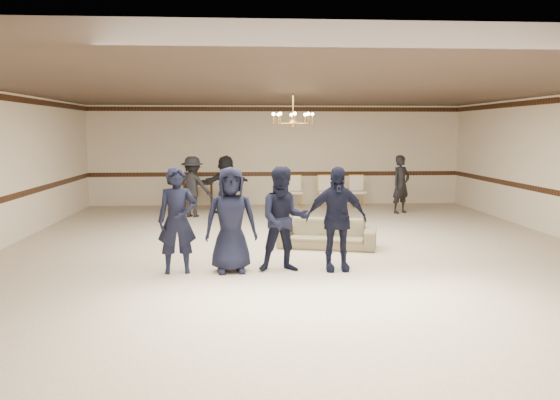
{
  "coord_description": "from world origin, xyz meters",
  "views": [
    {
      "loc": [
        -1.1,
        -11.15,
        2.4
      ],
      "look_at": [
        -0.38,
        -0.5,
        1.08
      ],
      "focal_mm": 36.0,
      "sensor_mm": 36.0,
      "label": 1
    }
  ],
  "objects_px": {
    "settee": "(327,234)",
    "banquet_chair_mid": "(326,192)",
    "chandelier": "(293,108)",
    "boy_b": "(231,220)",
    "boy_a": "(177,220)",
    "banquet_chair_left": "(294,192)",
    "adult_left": "(193,187)",
    "adult_mid": "(226,184)",
    "console_table": "(198,195)",
    "boy_c": "(284,219)",
    "banquet_chair_right": "(358,192)",
    "boy_d": "(336,219)",
    "adult_right": "(401,184)"
  },
  "relations": [
    {
      "from": "banquet_chair_mid",
      "to": "banquet_chair_right",
      "type": "xyz_separation_m",
      "value": [
        1.0,
        0.0,
        0.0
      ]
    },
    {
      "from": "adult_mid",
      "to": "banquet_chair_mid",
      "type": "relative_size",
      "value": 1.72
    },
    {
      "from": "banquet_chair_left",
      "to": "banquet_chair_mid",
      "type": "distance_m",
      "value": 1.0
    },
    {
      "from": "adult_left",
      "to": "console_table",
      "type": "xyz_separation_m",
      "value": [
        0.01,
        1.86,
        -0.45
      ]
    },
    {
      "from": "boy_d",
      "to": "banquet_chair_mid",
      "type": "distance_m",
      "value": 8.0
    },
    {
      "from": "banquet_chair_mid",
      "to": "console_table",
      "type": "bearing_deg",
      "value": 177.65
    },
    {
      "from": "boy_d",
      "to": "banquet_chair_left",
      "type": "relative_size",
      "value": 1.82
    },
    {
      "from": "boy_c",
      "to": "console_table",
      "type": "xyz_separation_m",
      "value": [
        -2.08,
        8.12,
        -0.51
      ]
    },
    {
      "from": "boy_a",
      "to": "adult_left",
      "type": "height_order",
      "value": "boy_a"
    },
    {
      "from": "chandelier",
      "to": "boy_c",
      "type": "distance_m",
      "value": 3.4
    },
    {
      "from": "boy_a",
      "to": "banquet_chair_left",
      "type": "bearing_deg",
      "value": 64.29
    },
    {
      "from": "chandelier",
      "to": "banquet_chair_right",
      "type": "height_order",
      "value": "chandelier"
    },
    {
      "from": "boy_b",
      "to": "settee",
      "type": "xyz_separation_m",
      "value": [
        1.94,
        1.88,
        -0.61
      ]
    },
    {
      "from": "banquet_chair_left",
      "to": "adult_left",
      "type": "bearing_deg",
      "value": -152.39
    },
    {
      "from": "boy_b",
      "to": "console_table",
      "type": "height_order",
      "value": "boy_b"
    },
    {
      "from": "settee",
      "to": "boy_c",
      "type": "bearing_deg",
      "value": -103.92
    },
    {
      "from": "boy_b",
      "to": "banquet_chair_mid",
      "type": "relative_size",
      "value": 1.82
    },
    {
      "from": "chandelier",
      "to": "boy_a",
      "type": "xyz_separation_m",
      "value": [
        -2.2,
        -2.73,
        -1.98
      ]
    },
    {
      "from": "boy_c",
      "to": "settee",
      "type": "xyz_separation_m",
      "value": [
        1.04,
        1.88,
        -0.61
      ]
    },
    {
      "from": "boy_d",
      "to": "console_table",
      "type": "bearing_deg",
      "value": 108.96
    },
    {
      "from": "chandelier",
      "to": "boy_c",
      "type": "xyz_separation_m",
      "value": [
        -0.4,
        -2.73,
        -1.98
      ]
    },
    {
      "from": "settee",
      "to": "banquet_chair_mid",
      "type": "distance_m",
      "value": 6.11
    },
    {
      "from": "adult_left",
      "to": "console_table",
      "type": "bearing_deg",
      "value": -72.48
    },
    {
      "from": "boy_d",
      "to": "settee",
      "type": "bearing_deg",
      "value": 84.67
    },
    {
      "from": "chandelier",
      "to": "banquet_chair_mid",
      "type": "height_order",
      "value": "chandelier"
    },
    {
      "from": "boy_d",
      "to": "banquet_chair_left",
      "type": "height_order",
      "value": "boy_d"
    },
    {
      "from": "chandelier",
      "to": "settee",
      "type": "distance_m",
      "value": 2.79
    },
    {
      "from": "adult_left",
      "to": "banquet_chair_right",
      "type": "height_order",
      "value": "adult_left"
    },
    {
      "from": "chandelier",
      "to": "boy_b",
      "type": "bearing_deg",
      "value": -115.42
    },
    {
      "from": "adult_mid",
      "to": "boy_a",
      "type": "bearing_deg",
      "value": 59.61
    },
    {
      "from": "chandelier",
      "to": "banquet_chair_mid",
      "type": "relative_size",
      "value": 0.95
    },
    {
      "from": "banquet_chair_mid",
      "to": "adult_left",
      "type": "bearing_deg",
      "value": -156.94
    },
    {
      "from": "boy_a",
      "to": "banquet_chair_mid",
      "type": "height_order",
      "value": "boy_a"
    },
    {
      "from": "boy_c",
      "to": "console_table",
      "type": "distance_m",
      "value": 8.4
    },
    {
      "from": "adult_mid",
      "to": "console_table",
      "type": "height_order",
      "value": "adult_mid"
    },
    {
      "from": "settee",
      "to": "banquet_chair_left",
      "type": "relative_size",
      "value": 2.02
    },
    {
      "from": "banquet_chair_right",
      "to": "console_table",
      "type": "relative_size",
      "value": 1.06
    },
    {
      "from": "adult_mid",
      "to": "adult_right",
      "type": "relative_size",
      "value": 1.0
    },
    {
      "from": "banquet_chair_left",
      "to": "boy_c",
      "type": "bearing_deg",
      "value": -97.95
    },
    {
      "from": "boy_b",
      "to": "adult_left",
      "type": "relative_size",
      "value": 1.06
    },
    {
      "from": "boy_b",
      "to": "boy_c",
      "type": "distance_m",
      "value": 0.9
    },
    {
      "from": "chandelier",
      "to": "boy_b",
      "type": "height_order",
      "value": "chandelier"
    },
    {
      "from": "adult_right",
      "to": "banquet_chair_right",
      "type": "xyz_separation_m",
      "value": [
        -0.99,
        1.36,
        -0.35
      ]
    },
    {
      "from": "settee",
      "to": "adult_mid",
      "type": "relative_size",
      "value": 1.18
    },
    {
      "from": "chandelier",
      "to": "adult_left",
      "type": "relative_size",
      "value": 0.56
    },
    {
      "from": "chandelier",
      "to": "adult_mid",
      "type": "height_order",
      "value": "chandelier"
    },
    {
      "from": "banquet_chair_left",
      "to": "banquet_chair_mid",
      "type": "xyz_separation_m",
      "value": [
        1.0,
        0.0,
        0.0
      ]
    },
    {
      "from": "boy_c",
      "to": "adult_mid",
      "type": "distance_m",
      "value": 7.06
    },
    {
      "from": "settee",
      "to": "adult_right",
      "type": "xyz_separation_m",
      "value": [
        2.88,
        4.68,
        0.56
      ]
    },
    {
      "from": "boy_a",
      "to": "banquet_chair_left",
      "type": "height_order",
      "value": "boy_a"
    }
  ]
}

